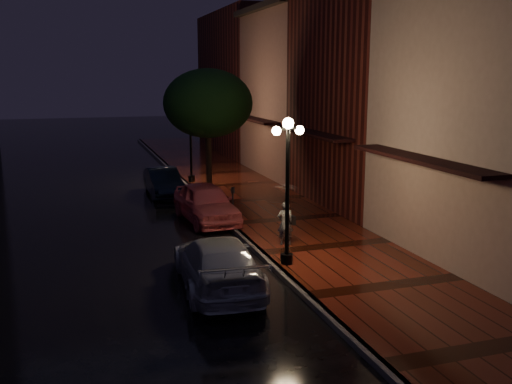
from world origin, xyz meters
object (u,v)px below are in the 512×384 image
object	(u,v)px
woman_with_umbrella	(286,205)
parking_meter	(233,201)
street_tree	(208,106)
navy_car	(163,182)
streetlamp_far	(191,135)
streetlamp_near	(287,183)
silver_car	(218,263)
pink_car	(206,203)

from	to	relation	value
woman_with_umbrella	parking_meter	world-z (taller)	woman_with_umbrella
street_tree	navy_car	xyz separation A→B (m)	(-2.11, 0.60, -3.59)
streetlamp_far	woman_with_umbrella	distance (m)	12.24
streetlamp_near	street_tree	xyz separation A→B (m)	(0.26, 10.99, 1.64)
silver_car	woman_with_umbrella	world-z (taller)	woman_with_umbrella
streetlamp_near	streetlamp_far	distance (m)	14.00
streetlamp_near	silver_car	size ratio (longest dim) A/B	0.88
navy_car	silver_car	bearing A→B (deg)	-93.22
street_tree	pink_car	bearing A→B (deg)	-104.83
streetlamp_near	parking_meter	distance (m)	5.44
pink_car	street_tree	bearing A→B (deg)	70.77
streetlamp_far	silver_car	size ratio (longest dim) A/B	0.88
navy_car	parking_meter	world-z (taller)	parking_meter
street_tree	pink_car	xyz separation A→B (m)	(-1.28, -4.85, -3.49)
navy_car	woman_with_umbrella	distance (m)	10.11
streetlamp_near	woman_with_umbrella	xyz separation A→B (m)	(0.65, 1.83, -1.10)
street_tree	parking_meter	distance (m)	6.68
streetlamp_near	pink_car	xyz separation A→B (m)	(-1.02, 6.14, -1.85)
silver_car	parking_meter	size ratio (longest dim) A/B	3.59
navy_car	woman_with_umbrella	world-z (taller)	woman_with_umbrella
streetlamp_near	parking_meter	bearing A→B (deg)	92.21
navy_car	silver_car	distance (m)	12.51
streetlamp_near	navy_car	distance (m)	11.90
silver_car	parking_meter	distance (m)	6.46
streetlamp_near	navy_car	world-z (taller)	streetlamp_near
pink_car	silver_car	distance (m)	7.18
streetlamp_far	street_tree	xyz separation A→B (m)	(0.26, -3.01, 1.64)
streetlamp_far	navy_car	bearing A→B (deg)	-127.56
streetlamp_near	woman_with_umbrella	world-z (taller)	streetlamp_near
street_tree	navy_car	world-z (taller)	street_tree
street_tree	navy_car	distance (m)	4.21
navy_car	parking_meter	xyz separation A→B (m)	(1.65, -6.41, 0.32)
streetlamp_near	navy_car	bearing A→B (deg)	99.08
woman_with_umbrella	navy_car	bearing A→B (deg)	-60.78
streetlamp_near	pink_car	size ratio (longest dim) A/B	0.97
streetlamp_near	parking_meter	world-z (taller)	streetlamp_near
navy_car	silver_car	xyz separation A→B (m)	(-0.48, -12.50, 0.05)
street_tree	pink_car	world-z (taller)	street_tree
streetlamp_near	pink_car	world-z (taller)	streetlamp_near
woman_with_umbrella	parking_meter	distance (m)	3.50
navy_car	parking_meter	distance (m)	6.62
pink_car	silver_car	bearing A→B (deg)	-104.87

